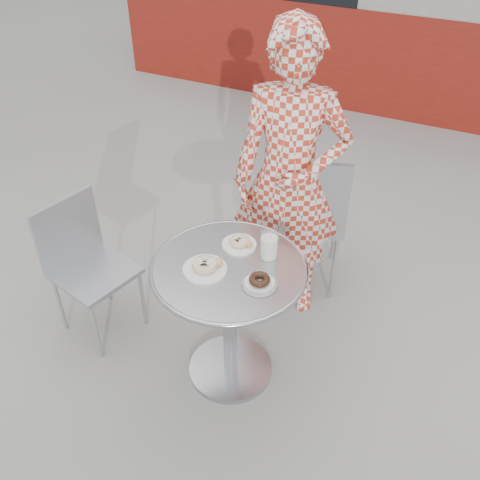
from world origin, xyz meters
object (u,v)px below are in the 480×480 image
at_px(seated_person, 290,180).
at_px(chair_left, 99,294).
at_px(plate_far, 240,243).
at_px(milk_cup, 269,246).
at_px(plate_near, 206,267).
at_px(plate_checker, 259,282).
at_px(bistro_table, 229,295).
at_px(chair_far, 304,239).

bearing_deg(seated_person, chair_left, -153.78).
xyz_separation_m(chair_left, plate_far, (0.81, 0.18, 0.52)).
relative_size(seated_person, milk_cup, 12.61).
height_order(chair_left, plate_far, chair_left).
bearing_deg(milk_cup, seated_person, 101.25).
xyz_separation_m(plate_near, plate_checker, (0.26, 0.02, -0.01)).
distance_m(chair_left, plate_near, 0.91).
relative_size(seated_person, plate_far, 10.16).
xyz_separation_m(bistro_table, milk_cup, (0.14, 0.15, 0.25)).
xyz_separation_m(bistro_table, chair_far, (0.07, 0.90, -0.27)).
distance_m(seated_person, plate_near, 0.75).
distance_m(chair_far, plate_near, 1.09).
bearing_deg(chair_left, seated_person, -36.96).
xyz_separation_m(plate_far, milk_cup, (0.16, -0.02, 0.05)).
relative_size(plate_far, plate_checker, 1.00).
height_order(plate_near, milk_cup, milk_cup).
bearing_deg(chair_far, chair_left, 29.23).
xyz_separation_m(chair_left, seated_person, (0.86, 0.69, 0.60)).
bearing_deg(bistro_table, plate_far, 97.60).
bearing_deg(seated_person, bistro_table, -105.29).
relative_size(chair_left, plate_near, 4.03).
relative_size(chair_far, milk_cup, 7.18).
xyz_separation_m(seated_person, plate_checker, (0.14, -0.72, -0.09)).
distance_m(plate_near, milk_cup, 0.31).
distance_m(chair_left, milk_cup, 1.13).
height_order(seated_person, plate_checker, seated_person).
relative_size(plate_near, milk_cup, 1.51).
bearing_deg(bistro_table, chair_left, -178.80).
relative_size(chair_far, plate_checker, 5.81).
relative_size(plate_far, plate_near, 0.82).
bearing_deg(plate_checker, bistro_table, 165.04).
bearing_deg(plate_near, milk_cup, 43.66).
height_order(seated_person, plate_far, seated_person).
height_order(plate_far, plate_near, plate_near).
bearing_deg(plate_checker, milk_cup, 101.04).
height_order(seated_person, milk_cup, seated_person).
distance_m(chair_left, plate_checker, 1.13).
distance_m(chair_left, plate_far, 0.98).
distance_m(plate_near, plate_checker, 0.26).
bearing_deg(plate_checker, plate_near, -175.74).
xyz_separation_m(bistro_table, chair_left, (-0.83, -0.02, -0.32)).
distance_m(plate_far, plate_checker, 0.29).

